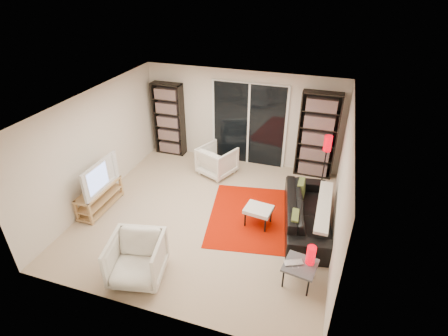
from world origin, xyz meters
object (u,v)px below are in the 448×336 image
(armchair_back, at_px, (217,161))
(side_table, at_px, (300,266))
(bookshelf_right, at_px, (317,136))
(sofa, at_px, (308,213))
(armchair_front, at_px, (137,259))
(floor_lamp, at_px, (327,149))
(ottoman, at_px, (258,210))
(bookshelf_left, at_px, (169,119))
(tv_stand, at_px, (100,197))

(armchair_back, bearing_deg, side_table, 152.03)
(bookshelf_right, relative_size, sofa, 0.95)
(armchair_back, distance_m, armchair_front, 3.58)
(floor_lamp, bearing_deg, ottoman, -121.43)
(bookshelf_right, bearing_deg, side_table, -87.86)
(armchair_front, bearing_deg, bookshelf_right, 48.48)
(armchair_back, relative_size, side_table, 1.38)
(sofa, xyz_separation_m, ottoman, (-0.94, -0.24, 0.02))
(sofa, bearing_deg, floor_lamp, -15.42)
(side_table, bearing_deg, armchair_back, 129.69)
(bookshelf_right, height_order, ottoman, bookshelf_right)
(bookshelf_left, relative_size, sofa, 0.88)
(ottoman, height_order, floor_lamp, floor_lamp)
(armchair_front, bearing_deg, bookshelf_left, 96.50)
(side_table, distance_m, floor_lamp, 3.13)
(sofa, distance_m, armchair_front, 3.34)
(tv_stand, distance_m, ottoman, 3.36)
(bookshelf_right, xyz_separation_m, armchair_back, (-2.26, -0.70, -0.69))
(bookshelf_right, relative_size, armchair_front, 2.43)
(sofa, distance_m, armchair_back, 2.74)
(bookshelf_left, height_order, armchair_back, bookshelf_left)
(armchair_front, relative_size, floor_lamp, 0.66)
(sofa, height_order, side_table, sofa)
(tv_stand, xyz_separation_m, sofa, (4.26, 0.74, 0.06))
(bookshelf_right, height_order, armchair_back, bookshelf_right)
(bookshelf_left, xyz_separation_m, bookshelf_right, (3.85, -0.00, 0.07))
(tv_stand, height_order, armchair_back, armchair_back)
(bookshelf_left, bearing_deg, side_table, -41.97)
(tv_stand, bearing_deg, floor_lamp, 27.47)
(armchair_front, relative_size, ottoman, 1.51)
(bookshelf_right, distance_m, ottoman, 2.57)
(floor_lamp, bearing_deg, side_table, -92.36)
(armchair_front, bearing_deg, side_table, 3.12)
(armchair_back, relative_size, floor_lamp, 0.61)
(sofa, relative_size, floor_lamp, 1.69)
(tv_stand, height_order, armchair_front, armchair_front)
(bookshelf_left, height_order, tv_stand, bookshelf_left)
(armchair_back, xyz_separation_m, side_table, (2.40, -2.89, -0.01))
(bookshelf_left, xyz_separation_m, armchair_front, (1.44, -4.28, -0.58))
(bookshelf_right, xyz_separation_m, side_table, (0.13, -3.58, -0.69))
(sofa, distance_m, ottoman, 0.97)
(sofa, height_order, armchair_back, armchair_back)
(armchair_back, distance_m, floor_lamp, 2.61)
(bookshelf_right, bearing_deg, bookshelf_left, 180.00)
(tv_stand, relative_size, floor_lamp, 0.90)
(bookshelf_left, xyz_separation_m, armchair_back, (1.59, -0.70, -0.61))
(bookshelf_left, height_order, armchair_front, bookshelf_left)
(tv_stand, height_order, floor_lamp, floor_lamp)
(bookshelf_left, bearing_deg, floor_lamp, -7.29)
(bookshelf_right, bearing_deg, armchair_back, -162.91)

